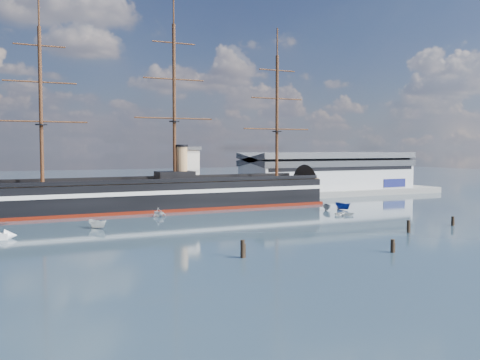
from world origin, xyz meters
name	(u,v)px	position (x,y,z in m)	size (l,w,h in m)	color
ground	(228,216)	(0.00, 40.00, 0.00)	(600.00, 600.00, 0.00)	#253442
quay	(209,201)	(10.00, 76.00, 0.00)	(180.00, 18.00, 2.00)	slate
warehouse	(328,172)	(58.00, 80.00, 7.98)	(63.00, 21.00, 11.60)	#B7BABC
quay_tower	(191,171)	(3.00, 73.00, 9.75)	(5.00, 5.00, 15.00)	silver
warship	(162,194)	(-10.42, 60.00, 4.04)	(112.89, 16.40, 53.94)	black
motorboat_a	(98,228)	(-32.84, 32.62, 0.00)	(5.78, 2.12, 2.31)	white
motorboat_c	(327,210)	(28.47, 38.71, 0.00)	(5.29, 1.94, 2.12)	slate
motorboat_d	(159,217)	(-15.74, 45.69, 0.00)	(6.58, 2.85, 2.41)	silver
motorboat_e	(345,216)	(25.87, 27.58, 0.00)	(2.98, 1.19, 1.39)	white
motorboat_f	(343,210)	(33.00, 37.67, 0.00)	(6.24, 2.29, 2.49)	navy
piling_near_left	(243,258)	(-19.06, -6.85, 0.00)	(0.64, 0.64, 3.40)	black
piling_near_mid	(392,252)	(4.11, -13.61, 0.00)	(0.64, 0.64, 2.81)	black
piling_near_right	(408,233)	(20.67, 0.38, 0.00)	(0.64, 0.64, 3.16)	black
piling_far_right	(453,226)	(36.16, 3.57, 0.00)	(0.64, 0.64, 2.67)	black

